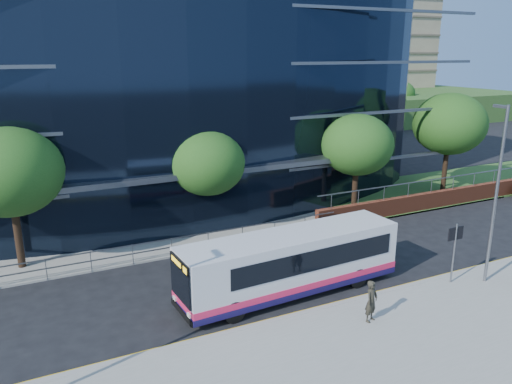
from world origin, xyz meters
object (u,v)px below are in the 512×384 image
tree_far_b (207,163)px  tree_dist_f (400,93)px  street_sign (455,241)px  city_bus (293,262)px  tree_far_a (9,172)px  tree_far_c (357,145)px  streetlight_east (496,191)px  tree_dist_e (317,96)px  tree_far_d (450,124)px  pedestrian_b (371,301)px

tree_far_b → tree_dist_f: (43.00, 32.50, 0.00)m
street_sign → tree_far_b: (-7.50, 11.09, 2.06)m
city_bus → tree_far_b: bearing=91.4°
tree_far_a → tree_far_b: tree_far_a is taller
tree_far_c → streetlight_east: bearing=-95.1°
tree_dist_f → streetlight_east: 55.74m
tree_dist_e → streetlight_east: (-18.00, -42.17, -0.10)m
street_sign → tree_far_d: (11.50, 11.59, 3.04)m
city_bus → streetlight_east: bearing=-23.6°
street_sign → tree_far_c: bearing=76.7°
tree_dist_e → city_bus: size_ratio=0.63×
tree_dist_f → city_bus: size_ratio=0.59×
tree_dist_e → streetlight_east: size_ratio=0.81×
tree_far_c → tree_dist_e: (17.00, 31.00, 0.00)m
tree_dist_f → city_bus: 59.03m
tree_far_a → tree_far_b: 10.03m
street_sign → city_bus: 7.35m
street_sign → pedestrian_b: street_sign is taller
tree_dist_e → streetlight_east: 45.85m
tree_dist_f → street_sign: bearing=-129.2°
tree_dist_e → pedestrian_b: size_ratio=3.86×
streetlight_east → tree_far_c: bearing=84.9°
tree_dist_e → tree_dist_f: 16.13m
street_sign → streetlight_east: size_ratio=0.35×
tree_far_c → tree_far_a: bearing=180.0°
tree_far_a → streetlight_east: 22.05m
tree_far_c → tree_dist_f: tree_far_c is taller
tree_far_a → city_bus: size_ratio=0.68×
streetlight_east → city_bus: streetlight_east is taller
street_sign → pedestrian_b: bearing=-168.5°
streetlight_east → pedestrian_b: (-6.96, -0.53, -3.45)m
tree_far_a → pedestrian_b: size_ratio=4.13×
tree_far_a → tree_far_c: 20.00m
tree_dist_f → pedestrian_b: (-40.96, -44.70, -3.22)m
tree_far_b → tree_dist_e: size_ratio=0.93×
tree_far_b → tree_far_d: (19.00, 0.50, 0.98)m
tree_far_a → tree_far_c: size_ratio=1.07×
pedestrian_b → tree_dist_e: bearing=37.0°
tree_far_a → tree_dist_e: size_ratio=1.07×
tree_far_a → pedestrian_b: 17.23m
tree_far_a → tree_far_d: tree_far_d is taller
tree_far_c → street_sign: bearing=-103.3°
tree_far_b → tree_dist_f: size_ratio=1.00×
tree_dist_e → tree_far_a: bearing=-140.0°
street_sign → streetlight_east: (1.50, -0.59, 2.29)m
tree_far_c → tree_far_d: size_ratio=0.87×
tree_far_d → city_bus: 20.79m
tree_far_d → tree_dist_f: size_ratio=1.23×
tree_far_a → tree_dist_f: bearing=31.9°
city_bus → pedestrian_b: bearing=-72.2°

